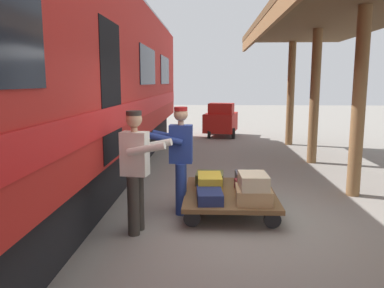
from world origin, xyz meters
TOP-DOWN VIEW (x-y plane):
  - ground_plane at (0.00, 0.00)m, footprint 60.00×60.00m
  - train_car at (3.53, 0.00)m, footprint 3.02×19.02m
  - luggage_cart at (0.27, -0.50)m, footprint 1.45×1.86m
  - suitcase_navy_fabric at (0.60, 0.01)m, footprint 0.41×0.65m
  - suitcase_yellow_case at (0.60, -0.50)m, footprint 0.40×0.62m
  - suitcase_tan_vintage at (-0.06, 0.01)m, footprint 0.54×0.62m
  - suitcase_maroon_trunk at (-0.06, -0.50)m, footprint 0.48×0.63m
  - suitcase_slate_roller at (-0.06, -1.01)m, footprint 0.40×0.47m
  - suitcase_olive_duffel at (0.60, -1.01)m, footprint 0.50×0.50m
  - suitcase_cream_canvas at (-0.05, 0.04)m, footprint 0.43×0.57m
  - porter_in_overalls at (1.07, -0.38)m, footprint 0.67×0.43m
  - porter_by_door at (1.60, 0.48)m, footprint 0.71×0.50m
  - baggage_tug at (0.18, -9.21)m, footprint 1.41×1.88m

SIDE VIEW (x-z plane):
  - ground_plane at x=0.00m, z-range 0.00..0.00m
  - luggage_cart at x=0.27m, z-range 0.12..0.44m
  - suitcase_navy_fabric at x=0.60m, z-range 0.32..0.48m
  - suitcase_maroon_trunk at x=-0.06m, z-range 0.32..0.49m
  - suitcase_olive_duffel at x=0.60m, z-range 0.32..0.51m
  - suitcase_slate_roller at x=-0.06m, z-range 0.32..0.53m
  - suitcase_tan_vintage at x=-0.06m, z-range 0.32..0.53m
  - suitcase_yellow_case at x=0.60m, z-range 0.32..0.60m
  - baggage_tug at x=0.18m, z-range -0.02..1.28m
  - suitcase_cream_canvas at x=-0.05m, z-range 0.53..0.75m
  - porter_in_overalls at x=1.07m, z-range 0.07..1.78m
  - porter_by_door at x=1.60m, z-range 0.07..1.78m
  - train_car at x=3.53m, z-range 0.06..4.06m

